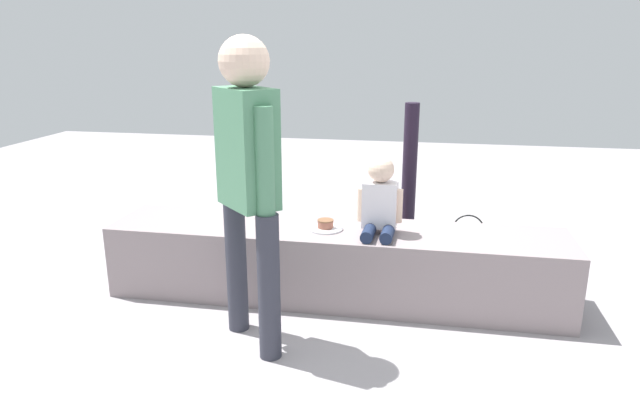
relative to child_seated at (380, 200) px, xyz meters
The scene contains 13 objects.
ground_plane 0.74m from the child_seated, behind, with size 12.00×12.00×0.00m, color #9C9599.
concrete_ledge 0.53m from the child_seated, behind, with size 2.92×0.57×0.47m, color gray.
child_seated is the anchor object (origin of this frame).
adult_standing 0.94m from the child_seated, 135.62° to the right, with size 0.38×0.38×1.66m.
cake_plate 0.39m from the child_seated, behind, with size 0.22×0.22×0.07m.
gift_bag 0.84m from the child_seated, 50.05° to the left, with size 0.22×0.09×0.29m.
railing_post 0.97m from the child_seated, 80.83° to the left, with size 0.36×0.36×1.18m.
water_bottle_near_gift 1.07m from the child_seated, 51.02° to the left, with size 0.07×0.07×0.21m.
water_bottle_far_side 1.27m from the child_seated, 94.20° to the left, with size 0.07×0.07×0.20m.
party_cup_red 1.46m from the child_seated, 79.11° to the left, with size 0.07×0.07×0.12m, color red.
cake_box_white 1.42m from the child_seated, 135.68° to the left, with size 0.30×0.32×0.13m, color white.
handbag_black_leather 1.32m from the child_seated, 58.32° to the left, with size 0.34×0.12×0.32m.
handbag_brown_canvas 0.75m from the child_seated, 85.11° to the left, with size 0.29×0.13×0.36m.
Camera 1 is at (0.53, -3.38, 1.64)m, focal length 31.74 mm.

